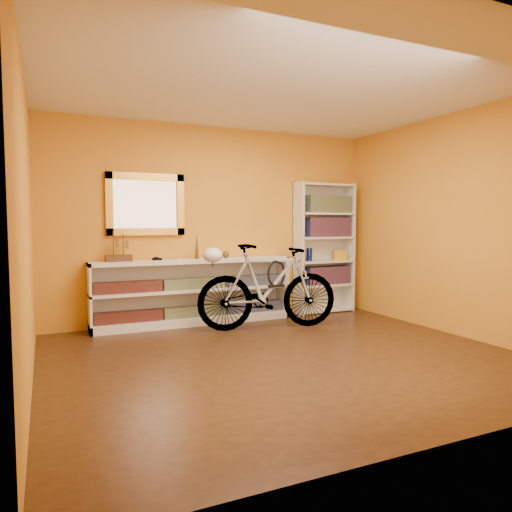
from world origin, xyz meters
name	(u,v)px	position (x,y,z in m)	size (l,w,h in m)	color
floor	(285,357)	(0.00, 0.00, -0.01)	(4.50, 4.00, 0.01)	black
ceiling	(287,86)	(0.00, 0.00, 2.60)	(4.50, 4.00, 0.01)	silver
back_wall	(216,224)	(0.00, 2.00, 1.30)	(4.50, 0.01, 2.60)	orange
left_wall	(25,225)	(-2.25, 0.00, 1.30)	(0.01, 4.00, 2.60)	orange
right_wall	(457,224)	(2.25, 0.00, 1.30)	(0.01, 4.00, 2.60)	orange
gilt_mirror	(146,204)	(-0.95, 1.97, 1.55)	(0.98, 0.06, 0.78)	#99661B
wall_socket	(276,297)	(0.90, 1.99, 0.25)	(0.09, 0.01, 0.09)	silver
console_unit	(194,292)	(-0.37, 1.81, 0.42)	(2.60, 0.35, 0.85)	silver
cd_row_lower	(195,311)	(-0.37, 1.79, 0.17)	(2.50, 0.13, 0.14)	black
cd_row_upper	(195,283)	(-0.37, 1.79, 0.54)	(2.50, 0.13, 0.14)	navy
model_ship	(118,246)	(-1.32, 1.81, 1.04)	(0.31, 0.12, 0.37)	#3D2311
toy_car	(157,260)	(-0.85, 1.81, 0.85)	(0.00, 0.00, 0.00)	black
bronze_ornament	(197,246)	(-0.33, 1.81, 1.02)	(0.06, 0.06, 0.33)	brown
decorative_orb	(226,255)	(0.06, 1.81, 0.90)	(0.09, 0.09, 0.09)	brown
bookcase	(324,248)	(1.62, 1.84, 0.95)	(0.90, 0.30, 1.90)	silver
book_row_a	(327,275)	(1.67, 1.84, 0.55)	(0.70, 0.22, 0.26)	maroon
book_row_b	(327,227)	(1.67, 1.84, 1.25)	(0.70, 0.22, 0.28)	maroon
book_row_c	(327,204)	(1.67, 1.84, 1.59)	(0.70, 0.22, 0.25)	navy
travel_mug	(309,255)	(1.36, 1.82, 0.86)	(0.08, 0.08, 0.19)	navy
red_tin	(312,206)	(1.42, 1.87, 1.56)	(0.14, 0.14, 0.18)	maroon
yellow_bag	(340,255)	(1.87, 1.80, 0.84)	(0.19, 0.12, 0.15)	gold
bicycle	(268,287)	(0.38, 1.17, 0.53)	(1.80, 0.47, 1.06)	silver
helmet	(213,255)	(-0.30, 1.29, 0.93)	(0.24, 0.23, 0.18)	white
u_lock	(276,274)	(0.48, 1.15, 0.69)	(0.25, 0.25, 0.03)	black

